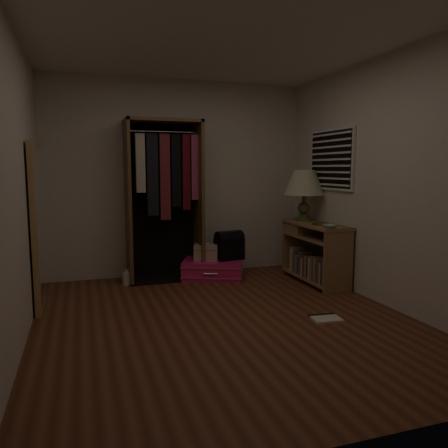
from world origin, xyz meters
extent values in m
plane|color=#5C2D1A|center=(0.00, 0.00, 0.00)|extent=(4.00, 4.00, 0.00)
cube|color=beige|center=(0.00, 2.00, 1.30)|extent=(3.50, 0.02, 2.60)
cube|color=beige|center=(0.00, -2.00, 1.30)|extent=(3.50, 0.02, 2.60)
cube|color=beige|center=(1.75, 0.00, 1.30)|extent=(0.02, 4.00, 2.60)
cube|color=beige|center=(-1.75, 0.00, 1.30)|extent=(0.02, 4.00, 2.60)
cube|color=white|center=(0.00, 0.00, 2.60)|extent=(3.50, 4.00, 0.01)
cube|color=white|center=(1.73, 1.00, 1.55)|extent=(0.03, 0.96, 0.76)
cube|color=black|center=(1.73, 1.00, 1.55)|extent=(0.03, 0.90, 0.70)
cube|color=white|center=(1.71, 1.00, 1.24)|extent=(0.01, 0.88, 0.02)
cube|color=white|center=(1.71, 1.00, 1.32)|extent=(0.01, 0.88, 0.02)
cube|color=white|center=(1.71, 1.00, 1.39)|extent=(0.01, 0.88, 0.02)
cube|color=white|center=(1.71, 1.00, 1.47)|extent=(0.01, 0.88, 0.02)
cube|color=white|center=(1.71, 1.00, 1.55)|extent=(0.01, 0.88, 0.02)
cube|color=white|center=(1.71, 1.00, 1.63)|extent=(0.01, 0.88, 0.02)
cube|color=white|center=(1.71, 1.00, 1.71)|extent=(0.01, 0.88, 0.02)
cube|color=white|center=(1.71, 1.00, 1.78)|extent=(0.01, 0.88, 0.02)
cube|color=white|center=(1.71, 1.00, 1.86)|extent=(0.01, 0.88, 0.02)
cube|color=olive|center=(1.54, 0.46, 0.38)|extent=(0.40, 0.03, 0.75)
cube|color=olive|center=(1.54, 1.54, 0.38)|extent=(0.40, 0.03, 0.75)
cube|color=olive|center=(1.54, 1.00, 0.06)|extent=(0.40, 1.04, 0.03)
cube|color=olive|center=(1.54, 1.00, 0.57)|extent=(0.40, 1.04, 0.03)
cube|color=olive|center=(1.54, 1.00, 0.73)|extent=(0.42, 1.12, 0.03)
cube|color=brown|center=(1.73, 1.00, 0.38)|extent=(0.02, 1.10, 0.75)
cube|color=olive|center=(1.53, 1.33, 0.65)|extent=(0.36, 0.38, 0.13)
cube|color=gray|center=(1.48, 0.52, 0.23)|extent=(0.21, 0.03, 0.32)
cube|color=#4C3833|center=(1.48, 0.57, 0.23)|extent=(0.21, 0.04, 0.30)
cube|color=#B7AD99|center=(1.46, 0.61, 0.20)|extent=(0.18, 0.03, 0.26)
cube|color=brown|center=(1.45, 0.65, 0.19)|extent=(0.16, 0.04, 0.23)
cube|color=#3F4C59|center=(1.48, 0.69, 0.19)|extent=(0.21, 0.03, 0.23)
cube|color=gray|center=(1.47, 0.73, 0.22)|extent=(0.21, 0.03, 0.29)
cube|color=#59594C|center=(1.48, 0.77, 0.21)|extent=(0.21, 0.03, 0.28)
cube|color=#B2724C|center=(1.48, 0.82, 0.22)|extent=(0.21, 0.04, 0.29)
cube|color=beige|center=(1.47, 0.87, 0.21)|extent=(0.20, 0.03, 0.27)
cube|color=#332D38|center=(1.45, 0.91, 0.21)|extent=(0.16, 0.04, 0.26)
cube|color=gray|center=(1.45, 0.96, 0.21)|extent=(0.15, 0.05, 0.27)
cube|color=#4C3833|center=(1.46, 1.00, 0.20)|extent=(0.17, 0.03, 0.26)
cube|color=#B7AD99|center=(1.46, 1.05, 0.19)|extent=(0.19, 0.05, 0.22)
cube|color=brown|center=(1.45, 1.10, 0.22)|extent=(0.17, 0.04, 0.30)
cube|color=#3F4C59|center=(1.47, 1.16, 0.19)|extent=(0.19, 0.04, 0.24)
cube|color=gray|center=(1.47, 1.21, 0.19)|extent=(0.19, 0.03, 0.24)
cube|color=#59594C|center=(1.45, 1.25, 0.23)|extent=(0.16, 0.04, 0.32)
cube|color=#B2724C|center=(1.45, 1.30, 0.21)|extent=(0.17, 0.03, 0.27)
cube|color=beige|center=(1.47, 1.35, 0.23)|extent=(0.19, 0.05, 0.32)
cube|color=brown|center=(-0.70, 1.74, 1.02)|extent=(0.04, 0.50, 2.05)
cube|color=brown|center=(0.20, 1.74, 1.02)|extent=(0.04, 0.50, 2.05)
cube|color=brown|center=(-0.25, 1.74, 2.03)|extent=(0.95, 0.50, 0.04)
cube|color=black|center=(-0.25, 1.98, 1.02)|extent=(0.95, 0.02, 2.05)
cube|color=black|center=(-0.25, 1.74, 0.01)|extent=(0.95, 0.50, 0.02)
cylinder|color=white|center=(-0.25, 1.74, 1.90)|extent=(0.87, 0.02, 0.02)
cube|color=beige|center=(-0.55, 1.72, 1.50)|extent=(0.11, 0.11, 0.73)
cube|color=black|center=(-0.40, 1.72, 1.36)|extent=(0.14, 0.11, 1.02)
cube|color=maroon|center=(-0.25, 1.72, 1.33)|extent=(0.13, 0.15, 1.08)
cube|color=black|center=(-0.10, 1.72, 1.41)|extent=(0.12, 0.13, 0.92)
cube|color=#590F19|center=(0.03, 1.72, 1.39)|extent=(0.10, 0.15, 0.96)
cube|color=#BF4C72|center=(0.15, 1.72, 1.45)|extent=(0.10, 0.13, 0.83)
cube|color=tan|center=(-1.71, 1.00, 0.85)|extent=(0.05, 0.80, 1.70)
cube|color=white|center=(-1.68, 1.00, 0.85)|extent=(0.01, 0.68, 1.58)
cube|color=#E41B6C|center=(0.36, 1.60, 0.12)|extent=(0.92, 0.79, 0.24)
cube|color=white|center=(0.36, 1.60, 0.05)|extent=(0.94, 0.82, 0.01)
cube|color=white|center=(0.36, 1.60, 0.19)|extent=(0.94, 0.82, 0.01)
cylinder|color=white|center=(0.25, 1.34, 0.12)|extent=(0.17, 0.09, 0.02)
cube|color=tan|center=(0.27, 1.62, 0.35)|extent=(0.36, 0.30, 0.21)
cube|color=brown|center=(0.27, 1.62, 0.39)|extent=(0.36, 0.31, 0.01)
cylinder|color=white|center=(0.27, 1.62, 0.46)|extent=(0.09, 0.04, 0.01)
cube|color=black|center=(0.58, 1.57, 0.38)|extent=(0.39, 0.29, 0.27)
cylinder|color=black|center=(0.58, 1.57, 0.51)|extent=(0.39, 0.29, 0.23)
cylinder|color=#414E26|center=(1.54, 1.33, 0.77)|extent=(0.25, 0.25, 0.04)
cylinder|color=#414E26|center=(1.54, 1.33, 0.81)|extent=(0.14, 0.14, 0.05)
sphere|color=#414E26|center=(1.54, 1.33, 0.92)|extent=(0.17, 0.17, 0.16)
cylinder|color=#414E26|center=(1.54, 1.33, 1.05)|extent=(0.06, 0.06, 0.10)
cone|color=beige|center=(1.54, 1.33, 1.26)|extent=(0.57, 0.57, 0.33)
cone|color=beige|center=(1.54, 1.33, 1.26)|extent=(0.51, 0.51, 0.31)
cylinder|color=#9F843D|center=(1.54, 0.86, 0.76)|extent=(0.33, 0.33, 0.01)
imported|color=#AACDAF|center=(1.49, 0.60, 0.77)|extent=(0.19, 0.19, 0.04)
cylinder|color=white|center=(-0.76, 1.60, 0.08)|extent=(0.14, 0.14, 0.15)
cylinder|color=white|center=(-0.76, 1.60, 0.17)|extent=(0.06, 0.06, 0.04)
cube|color=#EEE2C8|center=(0.92, -0.30, 0.01)|extent=(0.30, 0.25, 0.02)
cube|color=black|center=(0.93, -0.21, 0.01)|extent=(0.28, 0.06, 0.03)
camera|label=1|loc=(-1.27, -3.82, 1.44)|focal=35.00mm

